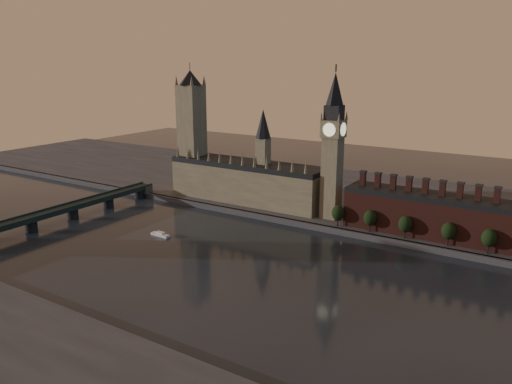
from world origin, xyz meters
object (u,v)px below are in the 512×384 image
big_ben (333,145)px  river_boat (160,234)px  westminster_bridge (49,216)px  victoria_tower (192,128)px

big_ben → river_boat: big_ben is taller
westminster_bridge → river_boat: (81.22, 25.83, -6.33)m
river_boat → big_ben: bearing=48.6°
victoria_tower → big_ben: size_ratio=1.01×
big_ben → river_boat: 132.93m
big_ben → victoria_tower: bearing=177.8°
victoria_tower → westminster_bridge: 133.21m
big_ben → westminster_bridge: bearing=-145.7°
big_ben → river_boat: size_ratio=7.34×
victoria_tower → river_boat: (46.22, -91.87, -57.98)m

